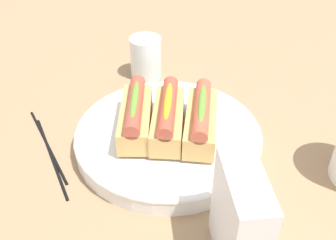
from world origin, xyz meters
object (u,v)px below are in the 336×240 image
(hotdog_front, at_px, (136,114))
(chopstick_far, at_px, (47,144))
(hotdog_back, at_px, (168,116))
(water_glass, at_px, (146,60))
(napkin_box, at_px, (239,222))
(chopstick_near, at_px, (51,155))
(hotdog_side, at_px, (201,118))
(serving_bowl, at_px, (168,136))

(hotdog_front, distance_m, chopstick_far, 0.17)
(hotdog_back, bearing_deg, chopstick_far, -92.69)
(water_glass, height_order, napkin_box, napkin_box)
(chopstick_far, bearing_deg, chopstick_near, -4.58)
(water_glass, bearing_deg, chopstick_far, -37.73)
(hotdog_front, height_order, hotdog_side, same)
(serving_bowl, relative_size, water_glass, 3.58)
(chopstick_near, height_order, chopstick_far, same)
(hotdog_side, relative_size, water_glass, 1.74)
(serving_bowl, height_order, water_glass, water_glass)
(napkin_box, relative_size, chopstick_far, 0.68)
(serving_bowl, distance_m, hotdog_back, 0.04)
(water_glass, relative_size, chopstick_near, 0.41)
(hotdog_back, distance_m, water_glass, 0.24)
(hotdog_back, height_order, water_glass, hotdog_back)
(serving_bowl, xyz_separation_m, chopstick_far, (-0.01, -0.21, -0.02))
(serving_bowl, xyz_separation_m, chopstick_near, (0.02, -0.20, -0.02))
(serving_bowl, relative_size, hotdog_back, 2.08)
(napkin_box, bearing_deg, water_glass, -170.01)
(hotdog_front, bearing_deg, hotdog_side, 81.18)
(hotdog_front, distance_m, napkin_box, 0.27)
(hotdog_front, distance_m, hotdog_back, 0.05)
(hotdog_back, relative_size, chopstick_far, 0.71)
(hotdog_side, xyz_separation_m, napkin_box, (0.22, 0.02, 0.01))
(chopstick_near, bearing_deg, water_glass, 124.67)
(hotdog_front, height_order, hotdog_back, same)
(serving_bowl, height_order, chopstick_near, serving_bowl)
(chopstick_near, distance_m, chopstick_far, 0.03)
(serving_bowl, bearing_deg, hotdog_side, 81.18)
(hotdog_back, relative_size, water_glass, 1.72)
(hotdog_front, relative_size, napkin_box, 1.02)
(napkin_box, bearing_deg, serving_bowl, -165.59)
(hotdog_side, bearing_deg, water_glass, -160.15)
(serving_bowl, bearing_deg, chopstick_far, -92.69)
(hotdog_back, height_order, napkin_box, napkin_box)
(hotdog_side, distance_m, water_glass, 0.26)
(water_glass, distance_m, chopstick_far, 0.29)
(water_glass, distance_m, chopstick_near, 0.31)
(hotdog_front, height_order, napkin_box, napkin_box)
(napkin_box, bearing_deg, chopstick_far, -133.16)
(hotdog_front, bearing_deg, hotdog_back, 81.18)
(napkin_box, bearing_deg, hotdog_front, -155.09)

